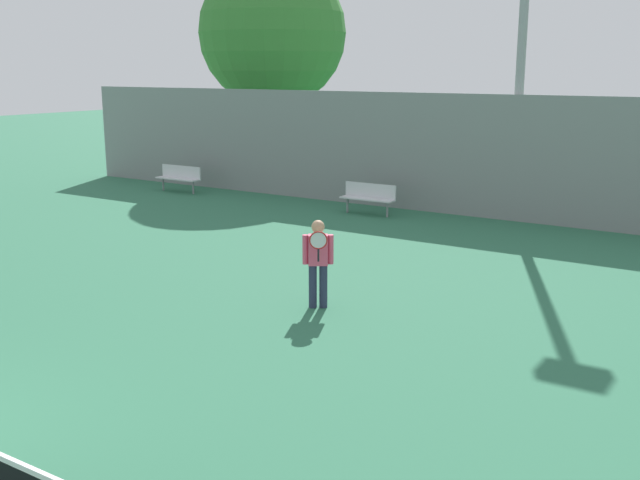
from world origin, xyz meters
The scene contains 6 objects.
tennis_player centered at (1.47, 7.20, 0.88)m, with size 0.52×0.51×1.55m.
bench_courtside_far centered at (-9.16, 15.08, 0.54)m, with size 1.69×0.40×0.87m.
bench_adjacent_court centered at (-1.93, 15.08, 0.54)m, with size 1.61×0.40×0.87m.
light_pole_near_left centered at (1.70, 16.73, 5.71)m, with size 0.90×0.60×9.57m.
back_fence centered at (0.00, 16.39, 1.69)m, with size 28.30×0.06×3.39m.
tree_green_broad centered at (-8.96, 20.18, 5.33)m, with size 5.51×5.51×8.09m.
Camera 1 is at (8.23, -3.25, 4.09)m, focal length 42.00 mm.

